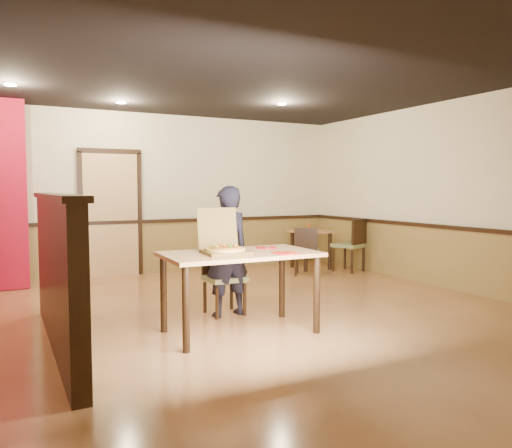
# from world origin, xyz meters

# --- Properties ---
(floor) EXTENTS (7.00, 7.00, 0.00)m
(floor) POSITION_xyz_m (0.00, 0.00, 0.00)
(floor) COLOR #C1804B
(floor) RESTS_ON ground
(ceiling) EXTENTS (7.00, 7.00, 0.00)m
(ceiling) POSITION_xyz_m (0.00, 0.00, 2.80)
(ceiling) COLOR black
(ceiling) RESTS_ON wall_back
(wall_back) EXTENTS (7.00, 0.00, 7.00)m
(wall_back) POSITION_xyz_m (0.00, 3.50, 1.40)
(wall_back) COLOR #F1E5BC
(wall_back) RESTS_ON floor
(wall_right) EXTENTS (0.00, 7.00, 7.00)m
(wall_right) POSITION_xyz_m (3.50, 0.00, 1.40)
(wall_right) COLOR #F1E5BC
(wall_right) RESTS_ON floor
(wainscot_back) EXTENTS (7.00, 0.04, 0.90)m
(wainscot_back) POSITION_xyz_m (0.00, 3.47, 0.45)
(wainscot_back) COLOR olive
(wainscot_back) RESTS_ON floor
(chair_rail_back) EXTENTS (7.00, 0.06, 0.06)m
(chair_rail_back) POSITION_xyz_m (0.00, 3.45, 0.92)
(chair_rail_back) COLOR black
(chair_rail_back) RESTS_ON wall_back
(wainscot_right) EXTENTS (0.04, 7.00, 0.90)m
(wainscot_right) POSITION_xyz_m (3.47, 0.00, 0.45)
(wainscot_right) COLOR olive
(wainscot_right) RESTS_ON floor
(chair_rail_right) EXTENTS (0.06, 7.00, 0.06)m
(chair_rail_right) POSITION_xyz_m (3.45, 0.00, 0.92)
(chair_rail_right) COLOR black
(chair_rail_right) RESTS_ON wall_right
(back_door) EXTENTS (0.90, 0.06, 2.10)m
(back_door) POSITION_xyz_m (-0.80, 3.46, 1.05)
(back_door) COLOR #DCAD71
(back_door) RESTS_ON wall_back
(booth_partition) EXTENTS (0.20, 3.10, 1.44)m
(booth_partition) POSITION_xyz_m (-2.00, -0.20, 0.74)
(booth_partition) COLOR black
(booth_partition) RESTS_ON floor
(spot_a) EXTENTS (0.14, 0.14, 0.02)m
(spot_a) POSITION_xyz_m (-2.30, 1.80, 2.78)
(spot_a) COLOR #FFE2B2
(spot_a) RESTS_ON ceiling
(spot_b) EXTENTS (0.14, 0.14, 0.02)m
(spot_b) POSITION_xyz_m (-0.80, 2.50, 2.78)
(spot_b) COLOR #FFE2B2
(spot_b) RESTS_ON ceiling
(spot_c) EXTENTS (0.14, 0.14, 0.02)m
(spot_c) POSITION_xyz_m (1.40, 1.50, 2.78)
(spot_c) COLOR #FFE2B2
(spot_c) RESTS_ON ceiling
(main_table) EXTENTS (1.58, 0.92, 0.84)m
(main_table) POSITION_xyz_m (-0.28, -0.55, 0.73)
(main_table) COLOR #B27B4B
(main_table) RESTS_ON floor
(diner_chair) EXTENTS (0.44, 0.44, 0.87)m
(diner_chair) POSITION_xyz_m (-0.12, 0.29, 0.48)
(diner_chair) COLOR olive
(diner_chair) RESTS_ON floor
(side_chair_left) EXTENTS (0.57, 0.57, 0.83)m
(side_chair_left) POSITION_xyz_m (2.19, 2.01, 0.45)
(side_chair_left) COLOR olive
(side_chair_left) RESTS_ON floor
(side_chair_right) EXTENTS (0.61, 0.61, 0.96)m
(side_chair_right) POSITION_xyz_m (3.15, 1.99, 0.52)
(side_chair_right) COLOR olive
(side_chair_right) RESTS_ON floor
(side_table) EXTENTS (0.70, 0.70, 0.72)m
(side_table) POSITION_xyz_m (2.67, 2.61, 0.55)
(side_table) COLOR #B27B4B
(side_table) RESTS_ON floor
(diner) EXTENTS (0.59, 0.41, 1.52)m
(diner) POSITION_xyz_m (-0.12, 0.14, 0.76)
(diner) COLOR black
(diner) RESTS_ON floor
(pizza_box) EXTENTS (0.46, 0.53, 0.45)m
(pizza_box) POSITION_xyz_m (-0.45, -0.55, 0.90)
(pizza_box) COLOR brown
(pizza_box) RESTS_ON main_table
(pizza) EXTENTS (0.46, 0.46, 0.03)m
(pizza) POSITION_xyz_m (-0.46, -0.60, 0.88)
(pizza) COLOR gold
(pizza) RESTS_ON pizza_box
(napkin_near) EXTENTS (0.24, 0.24, 0.01)m
(napkin_near) POSITION_xyz_m (0.10, -0.83, 0.84)
(napkin_near) COLOR red
(napkin_near) RESTS_ON main_table
(napkin_far) EXTENTS (0.26, 0.26, 0.01)m
(napkin_far) POSITION_xyz_m (0.15, -0.33, 0.84)
(napkin_far) COLOR red
(napkin_far) RESTS_ON main_table
(condiment) EXTENTS (0.05, 0.05, 0.14)m
(condiment) POSITION_xyz_m (2.55, 2.47, 0.79)
(condiment) COLOR #973F1B
(condiment) RESTS_ON side_table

